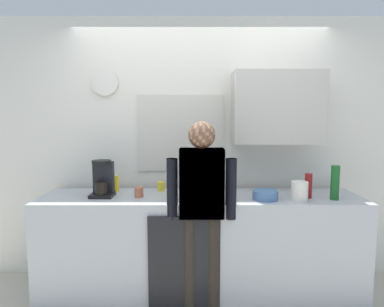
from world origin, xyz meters
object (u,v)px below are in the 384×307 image
at_px(bottle_green_wine, 335,183).
at_px(mixing_bowl, 265,195).
at_px(storage_canister, 299,191).
at_px(person_guest, 202,201).
at_px(coffee_maker, 103,180).
at_px(bottle_red_vinegar, 308,186).
at_px(cup_yellow_cup, 161,186).
at_px(bottle_olive_oil, 200,185).
at_px(cup_terracotta_mug, 139,192).
at_px(dish_soap, 116,183).
at_px(cup_blue_mug, 189,190).
at_px(bottle_amber_beer, 183,186).
at_px(person_at_sink, 202,201).

height_order(bottle_green_wine, mixing_bowl, bottle_green_wine).
xyz_separation_m(storage_canister, person_guest, (-0.84, -0.11, -0.06)).
relative_size(coffee_maker, person_guest, 0.21).
xyz_separation_m(bottle_red_vinegar, cup_yellow_cup, (-1.33, 0.29, -0.07)).
bearing_deg(bottle_green_wine, bottle_olive_oil, 178.97).
relative_size(bottle_red_vinegar, person_guest, 0.14).
relative_size(coffee_maker, cup_terracotta_mug, 3.59).
bearing_deg(dish_soap, cup_terracotta_mug, -42.80).
bearing_deg(bottle_olive_oil, cup_blue_mug, 123.18).
height_order(bottle_olive_oil, dish_soap, bottle_olive_oil).
bearing_deg(person_guest, mixing_bowl, -145.95).
bearing_deg(cup_blue_mug, mixing_bowl, -13.69).
relative_size(coffee_maker, bottle_olive_oil, 1.32).
bearing_deg(dish_soap, mixing_bowl, -13.37).
bearing_deg(bottle_red_vinegar, cup_blue_mug, 174.31).
xyz_separation_m(mixing_bowl, dish_soap, (-1.37, 0.33, 0.04)).
distance_m(bottle_amber_beer, bottle_olive_oil, 0.14).
xyz_separation_m(mixing_bowl, person_at_sink, (-0.56, -0.17, -0.01)).
bearing_deg(bottle_green_wine, storage_canister, -170.48).
height_order(bottle_amber_beer, person_guest, person_guest).
xyz_separation_m(cup_terracotta_mug, person_at_sink, (0.55, -0.25, -0.02)).
bearing_deg(bottle_olive_oil, person_guest, -86.45).
xyz_separation_m(bottle_green_wine, bottle_olive_oil, (-1.17, 0.02, -0.02)).
xyz_separation_m(bottle_red_vinegar, dish_soap, (-1.76, 0.27, -0.03)).
bearing_deg(cup_blue_mug, bottle_amber_beer, -106.79).
bearing_deg(dish_soap, coffee_maker, -110.31).
height_order(cup_yellow_cup, person_guest, person_guest).
bearing_deg(cup_blue_mug, coffee_maker, -177.87).
relative_size(cup_blue_mug, person_guest, 0.06).
relative_size(bottle_amber_beer, cup_blue_mug, 2.30).
height_order(mixing_bowl, dish_soap, dish_soap).
bearing_deg(mixing_bowl, coffee_maker, 174.74).
height_order(bottle_amber_beer, cup_terracotta_mug, bottle_amber_beer).
bearing_deg(person_guest, coffee_maker, -1.22).
height_order(bottle_red_vinegar, dish_soap, bottle_red_vinegar).
xyz_separation_m(bottle_red_vinegar, person_at_sink, (-0.95, -0.22, -0.08)).
height_order(bottle_amber_beer, cup_blue_mug, bottle_amber_beer).
height_order(cup_yellow_cup, dish_soap, dish_soap).
xyz_separation_m(coffee_maker, cup_blue_mug, (0.78, 0.03, -0.10)).
xyz_separation_m(coffee_maker, person_guest, (0.89, -0.30, -0.12)).
bearing_deg(cup_terracotta_mug, cup_yellow_cup, 56.52).
bearing_deg(person_at_sink, bottle_green_wine, 18.95).
height_order(cup_blue_mug, cup_yellow_cup, cup_blue_mug).
height_order(coffee_maker, cup_blue_mug, coffee_maker).
bearing_deg(bottle_red_vinegar, person_at_sink, -166.77).
relative_size(bottle_red_vinegar, cup_yellow_cup, 2.59).
relative_size(dish_soap, person_guest, 0.11).
height_order(bottle_green_wine, cup_blue_mug, bottle_green_wine).
relative_size(dish_soap, person_at_sink, 0.11).
relative_size(bottle_green_wine, cup_terracotta_mug, 3.26).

